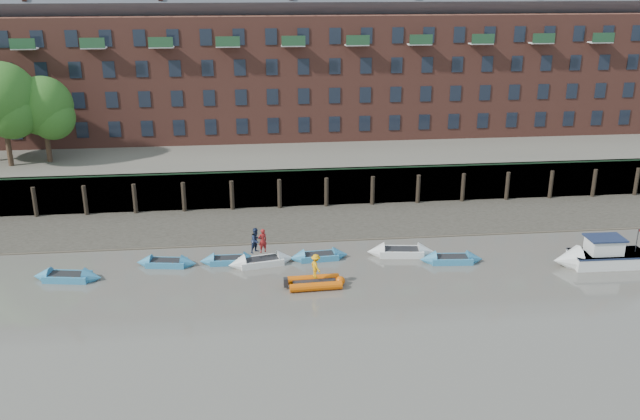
{
  "coord_description": "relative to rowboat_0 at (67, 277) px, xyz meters",
  "views": [
    {
      "loc": [
        -4.55,
        -32.77,
        19.07
      ],
      "look_at": [
        0.38,
        12.0,
        3.2
      ],
      "focal_mm": 38.0,
      "sensor_mm": 36.0,
      "label": 1
    }
  ],
  "objects": [
    {
      "name": "rowboat_0",
      "position": [
        0.0,
        0.0,
        0.0
      ],
      "size": [
        4.68,
        2.02,
        1.31
      ],
      "rotation": [
        0.0,
        0.0,
        -0.16
      ],
      "color": "teal",
      "rests_on": "ground"
    },
    {
      "name": "mud_band",
      "position": [
        16.59,
        5.51,
        -0.23
      ],
      "size": [
        110.0,
        1.6,
        0.1
      ],
      "primitive_type": "cube",
      "color": "#4C4336",
      "rests_on": "ground"
    },
    {
      "name": "rowboat_4",
      "position": [
        16.73,
        1.6,
        -0.02
      ],
      "size": [
        4.26,
        1.54,
        1.21
      ],
      "rotation": [
        0.0,
        0.0,
        0.08
      ],
      "color": "teal",
      "rests_on": "ground"
    },
    {
      "name": "person_rower_a",
      "position": [
        12.82,
        1.17,
        1.52
      ],
      "size": [
        0.73,
        0.62,
        1.7
      ],
      "primitive_type": "imported",
      "rotation": [
        0.0,
        0.0,
        3.54
      ],
      "color": "maroon",
      "rests_on": "rowboat_3"
    },
    {
      "name": "rowboat_6",
      "position": [
        25.83,
        0.06,
        -0.01
      ],
      "size": [
        4.49,
        1.64,
        1.28
      ],
      "rotation": [
        0.0,
        0.0,
        -0.08
      ],
      "color": "teal",
      "rests_on": "ground"
    },
    {
      "name": "rowboat_2",
      "position": [
        10.47,
        1.63,
        -0.03
      ],
      "size": [
        4.04,
        1.2,
        1.17
      ],
      "rotation": [
        0.0,
        0.0,
        -0.01
      ],
      "color": "teal",
      "rests_on": "ground"
    },
    {
      "name": "bank_terrace",
      "position": [
        16.59,
        26.91,
        1.37
      ],
      "size": [
        110.0,
        28.0,
        3.2
      ],
      "primitive_type": "cube",
      "color": "#5E594D",
      "rests_on": "ground"
    },
    {
      "name": "rowboat_1",
      "position": [
        6.21,
        1.64,
        -0.02
      ],
      "size": [
        4.28,
        1.83,
        1.2
      ],
      "rotation": [
        0.0,
        0.0,
        -0.16
      ],
      "color": "teal",
      "rests_on": "ground"
    },
    {
      "name": "river_wall",
      "position": [
        16.59,
        13.29,
        1.36
      ],
      "size": [
        110.0,
        1.23,
        3.3
      ],
      "color": "#2D2A26",
      "rests_on": "ground"
    },
    {
      "name": "foreshore",
      "position": [
        16.59,
        8.91,
        -0.23
      ],
      "size": [
        110.0,
        8.0,
        0.5
      ],
      "primitive_type": "cube",
      "color": "#3D382F",
      "rests_on": "ground"
    },
    {
      "name": "apartment_terrace",
      "position": [
        16.59,
        27.91,
        12.59
      ],
      "size": [
        80.6,
        15.56,
        20.98
      ],
      "color": "brown",
      "rests_on": "bank_terrace"
    },
    {
      "name": "rowboat_5",
      "position": [
        22.64,
        1.68,
        0.02
      ],
      "size": [
        4.99,
        2.0,
        1.41
      ],
      "rotation": [
        0.0,
        0.0,
        -0.13
      ],
      "color": "silver",
      "rests_on": "ground"
    },
    {
      "name": "motor_launch",
      "position": [
        35.33,
        -1.55,
        0.44
      ],
      "size": [
        6.47,
        2.25,
        2.65
      ],
      "rotation": [
        0.0,
        0.0,
        3.12
      ],
      "color": "silver",
      "rests_on": "ground"
    },
    {
      "name": "rib_tender",
      "position": [
        16.15,
        -2.73,
        0.04
      ],
      "size": [
        3.69,
        1.88,
        0.63
      ],
      "rotation": [
        0.0,
        0.0,
        0.05
      ],
      "color": "#D35205",
      "rests_on": "ground"
    },
    {
      "name": "person_rib_crew",
      "position": [
        16.08,
        -2.68,
        1.16
      ],
      "size": [
        0.93,
        1.18,
        1.61
      ],
      "primitive_type": "imported",
      "rotation": [
        0.0,
        0.0,
        1.93
      ],
      "color": "orange",
      "rests_on": "rib_tender"
    },
    {
      "name": "rowboat_3",
      "position": [
        12.69,
        1.09,
        0.0
      ],
      "size": [
        4.76,
        2.2,
        1.33
      ],
      "rotation": [
        0.0,
        0.0,
        0.2
      ],
      "color": "silver",
      "rests_on": "ground"
    },
    {
      "name": "person_rower_b",
      "position": [
        12.38,
        1.21,
        1.55
      ],
      "size": [
        1.08,
        1.07,
        1.76
      ],
      "primitive_type": "imported",
      "rotation": [
        0.0,
        0.0,
        0.75
      ],
      "color": "#19233F",
      "rests_on": "rowboat_3"
    },
    {
      "name": "ground",
      "position": [
        16.59,
        -9.09,
        -0.23
      ],
      "size": [
        220.0,
        220.0,
        0.0
      ],
      "primitive_type": "plane",
      "color": "#5F5A52",
      "rests_on": "ground"
    }
  ]
}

